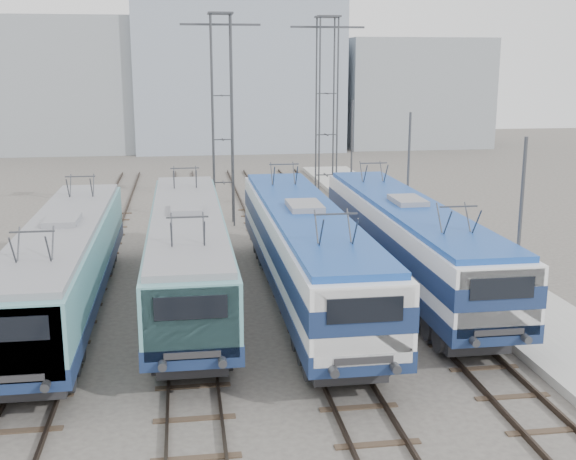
% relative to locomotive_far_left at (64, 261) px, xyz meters
% --- Properties ---
extents(ground, '(160.00, 160.00, 0.00)m').
position_rel_locomotive_far_left_xyz_m(ground, '(6.75, -6.58, -2.21)').
color(ground, '#514C47').
extents(platform, '(4.00, 70.00, 0.30)m').
position_rel_locomotive_far_left_xyz_m(platform, '(16.95, 1.42, -2.06)').
color(platform, '#9E9E99').
rests_on(platform, ground).
extents(locomotive_far_left, '(2.81, 17.71, 3.33)m').
position_rel_locomotive_far_left_xyz_m(locomotive_far_left, '(0.00, 0.00, 0.00)').
color(locomotive_far_left, '#17274E').
rests_on(locomotive_far_left, ground).
extents(locomotive_center_left, '(2.87, 18.15, 3.42)m').
position_rel_locomotive_far_left_xyz_m(locomotive_center_left, '(4.50, 1.01, 0.05)').
color(locomotive_center_left, '#17274E').
rests_on(locomotive_center_left, ground).
extents(locomotive_center_right, '(2.98, 18.87, 3.55)m').
position_rel_locomotive_far_left_xyz_m(locomotive_center_right, '(9.00, 0.24, 0.19)').
color(locomotive_center_right, '#17274E').
rests_on(locomotive_center_right, ground).
extents(locomotive_far_right, '(2.87, 18.17, 3.42)m').
position_rel_locomotive_far_left_xyz_m(locomotive_far_right, '(13.50, 1.45, 0.11)').
color(locomotive_far_right, '#17274E').
rests_on(locomotive_far_right, ground).
extents(catenary_tower_west, '(4.50, 1.20, 12.00)m').
position_rel_locomotive_far_left_xyz_m(catenary_tower_west, '(6.75, 15.42, 4.43)').
color(catenary_tower_west, '#3F4247').
rests_on(catenary_tower_west, ground).
extents(catenary_tower_east, '(4.50, 1.20, 12.00)m').
position_rel_locomotive_far_left_xyz_m(catenary_tower_east, '(13.25, 17.42, 4.43)').
color(catenary_tower_east, '#3F4247').
rests_on(catenary_tower_east, ground).
extents(mast_front, '(0.12, 0.12, 7.00)m').
position_rel_locomotive_far_left_xyz_m(mast_front, '(15.35, -4.58, 1.29)').
color(mast_front, '#3F4247').
rests_on(mast_front, ground).
extents(mast_mid, '(0.12, 0.12, 7.00)m').
position_rel_locomotive_far_left_xyz_m(mast_mid, '(15.35, 7.42, 1.29)').
color(mast_mid, '#3F4247').
rests_on(mast_mid, ground).
extents(mast_rear, '(0.12, 0.12, 7.00)m').
position_rel_locomotive_far_left_xyz_m(mast_rear, '(15.35, 19.42, 1.29)').
color(mast_rear, '#3F4247').
rests_on(mast_rear, ground).
extents(building_west, '(18.00, 12.00, 14.00)m').
position_rel_locomotive_far_left_xyz_m(building_west, '(-7.25, 55.42, 4.79)').
color(building_west, gray).
rests_on(building_west, ground).
extents(building_center, '(22.00, 14.00, 18.00)m').
position_rel_locomotive_far_left_xyz_m(building_center, '(10.75, 55.42, 6.79)').
color(building_center, '#8F9CAD').
rests_on(building_center, ground).
extents(building_east, '(16.00, 12.00, 12.00)m').
position_rel_locomotive_far_left_xyz_m(building_east, '(30.75, 55.42, 3.79)').
color(building_east, gray).
rests_on(building_east, ground).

